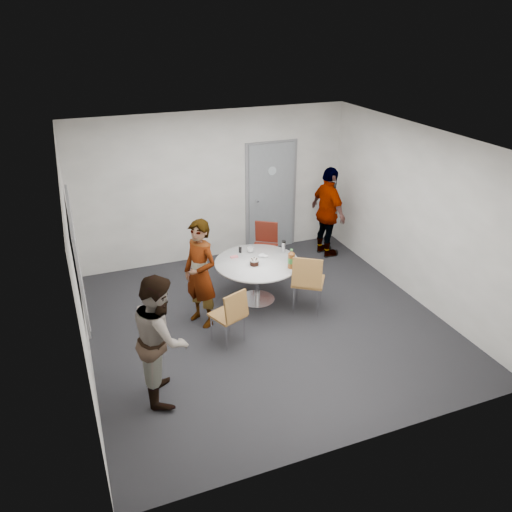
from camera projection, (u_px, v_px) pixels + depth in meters
name	position (u px, v px, depth m)	size (l,w,h in m)	color
floor	(266.00, 322.00, 7.43)	(5.00, 5.00, 0.00)	black
ceiling	(268.00, 141.00, 6.25)	(5.00, 5.00, 0.00)	silver
wall_back	(214.00, 187.00, 8.94)	(5.00, 5.00, 0.00)	#BAB8B1
wall_left	(76.00, 270.00, 6.03)	(5.00, 5.00, 0.00)	#BAB8B1
wall_right	(418.00, 216.00, 7.65)	(5.00, 5.00, 0.00)	#BAB8B1
wall_front	(367.00, 339.00, 4.74)	(5.00, 5.00, 0.00)	#BAB8B1
door	(271.00, 197.00, 9.42)	(1.02, 0.17, 2.12)	gray
whiteboard	(77.00, 255.00, 6.16)	(0.04, 1.90, 1.25)	gray
table	(259.00, 267.00, 7.75)	(1.32, 1.32, 1.00)	white
chair_near_left	(231.00, 312.00, 6.74)	(0.52, 0.55, 0.84)	brown
chair_near_right	(308.00, 278.00, 7.42)	(0.65, 0.67, 0.97)	brown
chair_far	(265.00, 242.00, 8.76)	(0.59, 0.61, 0.88)	#5E1D12
person_main	(200.00, 274.00, 7.09)	(0.59, 0.39, 1.62)	#A5C6EA
person_left	(161.00, 337.00, 5.72)	(0.77, 0.60, 1.59)	white
person_right	(328.00, 213.00, 9.18)	(1.00, 0.41, 1.70)	black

